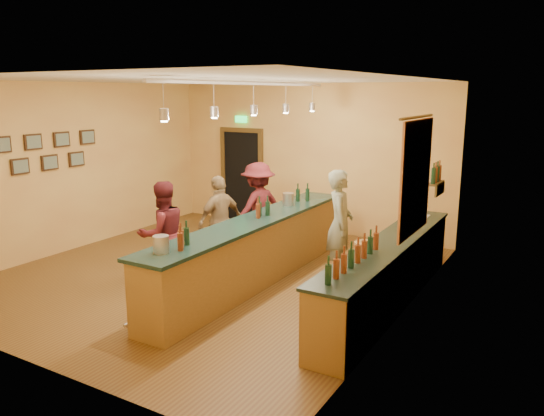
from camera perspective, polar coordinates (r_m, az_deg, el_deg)
The scene contains 18 objects.
floor at distance 9.11m, azimuth -6.31°, elevation -7.02°, with size 7.00×7.00×0.00m, color brown.
ceiling at distance 8.60m, azimuth -6.83°, elevation 13.54°, with size 6.50×7.00×0.02m, color silver.
wall_back at distance 11.67m, azimuth 3.82°, elevation 5.39°, with size 6.50×0.02×3.20m, color tan.
wall_front at distance 6.33m, azimuth -25.88°, elevation -1.77°, with size 6.50×0.02×3.20m, color tan.
wall_left at distance 10.96m, azimuth -20.34°, elevation 4.19°, with size 0.02×7.00×3.20m, color tan.
wall_right at distance 7.27m, azimuth 14.43°, elevation 0.78°, with size 0.02×7.00×3.20m, color tan.
doorway at distance 12.56m, azimuth -3.22°, elevation 3.71°, with size 1.15×0.09×2.48m.
tapestry at distance 7.61m, azimuth 15.22°, elevation 3.16°, with size 0.03×1.40×1.60m, color maroon.
bottle_shelf at distance 9.09m, azimuth 17.32°, elevation 3.29°, with size 0.17×0.55×0.54m.
picture_grid at distance 10.43m, azimuth -23.51°, elevation 5.50°, with size 0.06×2.20×0.70m, color #382111, non-canonical shape.
back_counter at distance 7.80m, azimuth 12.37°, elevation -6.81°, with size 0.60×4.55×1.27m.
tasting_bar at distance 8.47m, azimuth -1.89°, elevation -4.13°, with size 0.73×5.10×1.38m.
pendant_track at distance 8.12m, azimuth -1.99°, elevation 12.16°, with size 0.11×4.60×0.50m.
bartender at distance 8.76m, azimuth 7.31°, elevation -1.71°, with size 0.65×0.43×1.79m, color gray.
customer_a at distance 8.50m, azimuth -11.67°, elevation -2.73°, with size 0.81×0.63×1.67m, color #59191E.
customer_b at distance 9.31m, azimuth -5.60°, elevation -1.41°, with size 0.94×0.39×1.61m, color #997A51.
customer_c at distance 10.06m, azimuth -1.50°, elevation 0.03°, with size 1.12×0.64×1.73m, color #59191E.
bar_stool at distance 8.36m, azimuth 10.03°, elevation -4.58°, with size 0.36×0.36×0.74m.
Camera 1 is at (5.17, -6.87, 3.01)m, focal length 35.00 mm.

